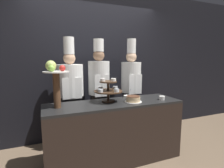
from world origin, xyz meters
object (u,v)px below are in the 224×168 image
object	(u,v)px
serving_bowl_far	(128,97)
chef_left	(70,92)
fruit_pedestal	(55,77)
chef_center_right	(131,86)
cake_round	(133,99)
chef_center_left	(99,87)
cup_white	(162,98)
tiered_stand	(108,89)

from	to	relation	value
serving_bowl_far	chef_left	bearing A→B (deg)	150.94
fruit_pedestal	chef_center_right	size ratio (longest dim) A/B	0.32
cake_round	chef_center_right	size ratio (longest dim) A/B	0.13
chef_left	chef_center_left	size ratio (longest dim) A/B	1.01
fruit_pedestal	cup_white	world-z (taller)	fruit_pedestal
tiered_stand	cup_white	bearing A→B (deg)	-13.69
chef_left	cake_round	bearing A→B (deg)	-40.79
cup_white	serving_bowl_far	world-z (taller)	serving_bowl_far
tiered_stand	chef_left	world-z (taller)	chef_left
tiered_stand	fruit_pedestal	world-z (taller)	fruit_pedestal
cake_round	cup_white	distance (m)	0.47
tiered_stand	chef_center_right	distance (m)	0.84
tiered_stand	cake_round	distance (m)	0.38
fruit_pedestal	chef_left	distance (m)	0.70
tiered_stand	cake_round	bearing A→B (deg)	-24.41
fruit_pedestal	chef_left	bearing A→B (deg)	65.07
cup_white	cake_round	bearing A→B (deg)	174.45
cup_white	chef_center_left	xyz separation A→B (m)	(-0.76, 0.72, 0.10)
fruit_pedestal	serving_bowl_far	xyz separation A→B (m)	(1.07, 0.12, -0.36)
cup_white	chef_left	xyz separation A→B (m)	(-1.25, 0.72, 0.06)
serving_bowl_far	tiered_stand	bearing A→B (deg)	-167.47
tiered_stand	chef_center_right	size ratio (longest dim) A/B	0.22
chef_left	cup_white	bearing A→B (deg)	-29.95
cake_round	chef_center_right	distance (m)	0.75
chef_center_right	chef_center_left	bearing A→B (deg)	-180.00
serving_bowl_far	chef_center_left	xyz separation A→B (m)	(-0.32, 0.45, 0.10)
tiered_stand	chef_center_right	xyz separation A→B (m)	(0.65, 0.53, -0.06)
fruit_pedestal	cake_round	size ratio (longest dim) A/B	2.39
fruit_pedestal	chef_left	xyz separation A→B (m)	(0.27, 0.57, -0.30)
cup_white	chef_left	size ratio (longest dim) A/B	0.05
chef_left	tiered_stand	bearing A→B (deg)	-49.12
chef_left	chef_center_right	distance (m)	1.10
fruit_pedestal	serving_bowl_far	world-z (taller)	fruit_pedestal
tiered_stand	serving_bowl_far	bearing A→B (deg)	12.53
tiered_stand	chef_left	bearing A→B (deg)	130.88
cake_round	fruit_pedestal	bearing A→B (deg)	174.34
serving_bowl_far	chef_left	world-z (taller)	chef_left
cake_round	chef_left	size ratio (longest dim) A/B	0.14
cup_white	chef_center_right	bearing A→B (deg)	101.59
cup_white	serving_bowl_far	bearing A→B (deg)	148.46
serving_bowl_far	chef_center_left	world-z (taller)	chef_center_left
fruit_pedestal	tiered_stand	bearing A→B (deg)	3.50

